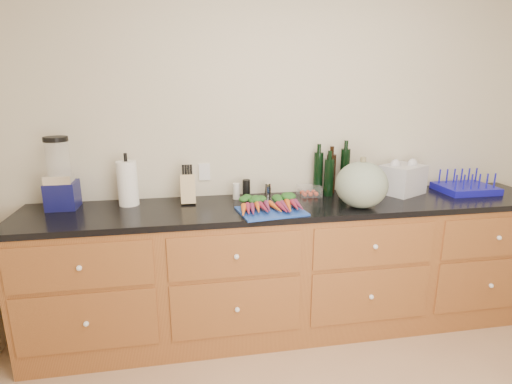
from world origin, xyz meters
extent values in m
cube|color=beige|center=(0.00, 1.62, 1.30)|extent=(4.10, 0.05, 2.60)
cube|color=brown|center=(0.00, 1.30, 0.45)|extent=(3.60, 0.60, 0.90)
cube|color=brown|center=(-1.35, 0.99, 0.72)|extent=(0.82, 0.01, 0.28)
sphere|color=white|center=(-1.35, 0.98, 0.72)|extent=(0.03, 0.03, 0.03)
cube|color=brown|center=(-1.35, 0.99, 0.36)|extent=(0.82, 0.01, 0.38)
sphere|color=white|center=(-1.35, 0.98, 0.36)|extent=(0.03, 0.03, 0.03)
cube|color=brown|center=(-0.45, 0.99, 0.72)|extent=(0.82, 0.01, 0.28)
sphere|color=white|center=(-0.45, 0.98, 0.72)|extent=(0.03, 0.03, 0.03)
cube|color=brown|center=(-0.45, 0.99, 0.36)|extent=(0.82, 0.01, 0.38)
sphere|color=white|center=(-0.45, 0.98, 0.36)|extent=(0.03, 0.03, 0.03)
cube|color=brown|center=(0.45, 0.99, 0.72)|extent=(0.82, 0.01, 0.28)
sphere|color=white|center=(0.45, 0.98, 0.72)|extent=(0.03, 0.03, 0.03)
cube|color=brown|center=(0.45, 0.99, 0.36)|extent=(0.82, 0.01, 0.38)
sphere|color=white|center=(0.45, 0.98, 0.36)|extent=(0.03, 0.03, 0.03)
cube|color=brown|center=(1.35, 0.99, 0.72)|extent=(0.82, 0.01, 0.28)
sphere|color=white|center=(1.35, 0.98, 0.72)|extent=(0.03, 0.03, 0.03)
cube|color=brown|center=(1.35, 0.99, 0.36)|extent=(0.82, 0.01, 0.38)
sphere|color=white|center=(1.35, 0.98, 0.36)|extent=(0.03, 0.03, 0.03)
cube|color=black|center=(0.00, 1.30, 0.92)|extent=(3.64, 0.62, 0.04)
cube|color=#1A40A3|center=(-0.20, 1.14, 0.95)|extent=(0.45, 0.36, 0.01)
cone|color=orange|center=(-0.38, 1.12, 0.97)|extent=(0.04, 0.19, 0.04)
cone|color=maroon|center=(-0.35, 1.12, 0.97)|extent=(0.04, 0.19, 0.04)
cone|color=#71234A|center=(-0.32, 1.12, 0.97)|extent=(0.04, 0.19, 0.04)
cone|color=orange|center=(-0.29, 1.12, 0.97)|extent=(0.04, 0.19, 0.04)
cone|color=maroon|center=(-0.26, 1.12, 0.97)|extent=(0.04, 0.19, 0.04)
cone|color=#71234A|center=(-0.23, 1.12, 0.97)|extent=(0.04, 0.19, 0.04)
ellipsoid|color=#18481A|center=(-0.31, 1.26, 0.98)|extent=(0.19, 0.11, 0.06)
cone|color=orange|center=(-0.17, 1.12, 0.97)|extent=(0.04, 0.19, 0.04)
cone|color=maroon|center=(-0.14, 1.12, 0.97)|extent=(0.04, 0.19, 0.04)
cone|color=#71234A|center=(-0.11, 1.12, 0.97)|extent=(0.04, 0.19, 0.04)
cone|color=orange|center=(-0.08, 1.12, 0.97)|extent=(0.04, 0.19, 0.04)
cone|color=maroon|center=(-0.05, 1.12, 0.97)|extent=(0.04, 0.19, 0.04)
cone|color=#71234A|center=(-0.02, 1.12, 0.97)|extent=(0.04, 0.19, 0.04)
ellipsoid|color=#18481A|center=(-0.10, 1.26, 0.98)|extent=(0.19, 0.11, 0.06)
ellipsoid|color=slate|center=(0.40, 1.14, 1.09)|extent=(0.34, 0.34, 0.31)
cube|color=#10124E|center=(-1.53, 1.46, 1.03)|extent=(0.19, 0.19, 0.18)
cube|color=silver|center=(-1.53, 1.43, 1.14)|extent=(0.16, 0.11, 0.05)
cylinder|color=white|center=(-1.53, 1.46, 1.26)|extent=(0.14, 0.14, 0.24)
cylinder|color=black|center=(-1.53, 1.46, 1.39)|extent=(0.15, 0.15, 0.03)
cylinder|color=white|center=(-1.12, 1.46, 1.09)|extent=(0.13, 0.13, 0.30)
cube|color=tan|center=(-0.72, 1.44, 1.04)|extent=(0.10, 0.10, 0.20)
cylinder|color=silver|center=(-0.39, 1.48, 1.00)|extent=(0.05, 0.05, 0.11)
cylinder|color=black|center=(-0.31, 1.48, 1.01)|extent=(0.05, 0.05, 0.14)
cylinder|color=white|center=(-0.16, 1.48, 0.99)|extent=(0.05, 0.05, 0.10)
cube|color=white|center=(0.15, 1.47, 0.98)|extent=(0.16, 0.13, 0.07)
cylinder|color=black|center=(0.23, 1.52, 1.09)|extent=(0.07, 0.07, 0.31)
cylinder|color=black|center=(0.33, 1.53, 1.08)|extent=(0.07, 0.07, 0.29)
cylinder|color=black|center=(0.44, 1.52, 1.11)|extent=(0.07, 0.07, 0.33)
cylinder|color=black|center=(0.29, 1.46, 1.07)|extent=(0.07, 0.07, 0.27)
cube|color=#1412A4|center=(1.35, 1.38, 0.96)|extent=(0.39, 0.32, 0.05)
camera|label=1|loc=(-0.72, -1.24, 1.72)|focal=28.00mm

